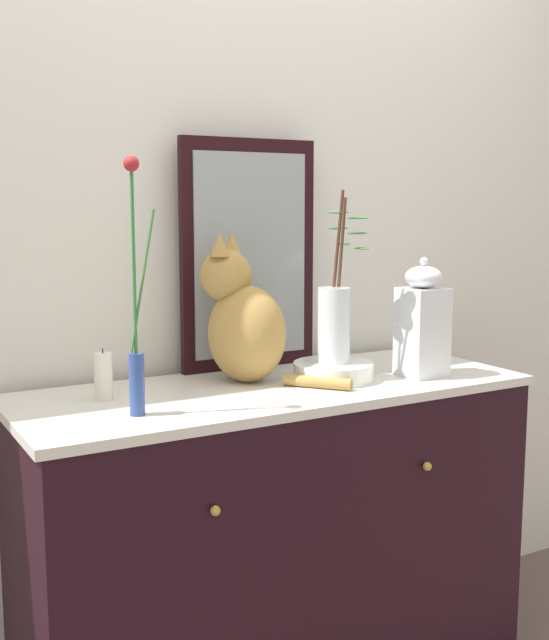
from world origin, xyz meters
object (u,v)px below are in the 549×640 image
Objects in this scene: vase_glass_clear at (335,319)px; candle_pillar at (103,377)px; cat_sitting at (243,320)px; jar_lidded_porcelain at (422,323)px; mirror_leaning at (249,255)px; bowl_porcelain at (333,371)px; vase_slim_green at (136,332)px; sideboard at (275,544)px.

vase_glass_clear reaches higher than candle_pillar.
cat_sitting is 1.21× the size of jar_lidded_porcelain.
mirror_leaning reaches higher than bowl_porcelain.
candle_pillar is (-0.51, -0.18, -0.28)m from mirror_leaning.
vase_slim_green is at bearing -152.79° from cat_sitting.
vase_slim_green is at bearing -165.41° from sideboard.
bowl_porcelain is at bearing 7.97° from vase_slim_green.
jar_lidded_porcelain is (0.25, -0.08, 0.13)m from bowl_porcelain.
vase_glass_clear is at bearing 7.93° from vase_slim_green.
mirror_leaning is at bearing 137.01° from jar_lidded_porcelain.
sideboard is at bearing -56.28° from cat_sitting.
sideboard is at bearing 170.96° from bowl_porcelain.
bowl_porcelain is at bearing 178.94° from vase_glass_clear.
candle_pillar is (-0.63, 0.10, -0.11)m from vase_glass_clear.
jar_lidded_porcelain is at bearing -11.01° from candle_pillar.
vase_slim_green is 0.64m from bowl_porcelain.
mirror_leaning is 0.54m from jar_lidded_porcelain.
mirror_leaning is 5.16× the size of candle_pillar.
mirror_leaning is 0.26m from cat_sitting.
candle_pillar is at bearing -160.84° from mirror_leaning.
vase_slim_green is 0.62m from vase_glass_clear.
mirror_leaning is at bearing 19.16° from candle_pillar.
cat_sitting is (-0.11, -0.16, -0.17)m from mirror_leaning.
mirror_leaning is 0.43m from bowl_porcelain.
cat_sitting is 3.15× the size of candle_pillar.
cat_sitting is at bearing 1.85° from candle_pillar.
bowl_porcelain is (0.17, -0.03, 0.48)m from sideboard.
vase_slim_green reaches higher than jar_lidded_porcelain.
vase_glass_clear is (0.61, 0.08, -0.02)m from vase_slim_green.
sideboard is 0.79m from vase_slim_green.
cat_sitting is 0.69× the size of vase_slim_green.
candle_pillar is (-0.46, 0.07, 0.52)m from sideboard.
bowl_porcelain is (0.61, 0.09, -0.17)m from vase_slim_green.
jar_lidded_porcelain is at bearing -42.99° from mirror_leaning.
cat_sitting is 0.42m from candle_pillar.
bowl_porcelain reaches higher than sideboard.
sideboard is at bearing 171.08° from vase_glass_clear.
jar_lidded_porcelain reaches higher than candle_pillar.
mirror_leaning is at bearing 114.25° from vase_glass_clear.
vase_slim_green is 1.25× the size of vase_glass_clear.
cat_sitting is 0.87× the size of vase_glass_clear.
vase_slim_green is (-0.43, -0.11, 0.66)m from sideboard.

